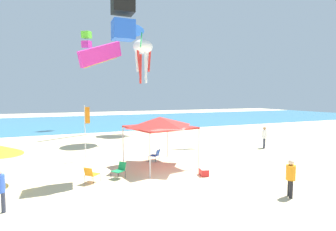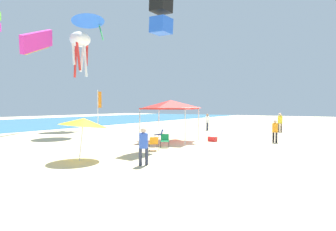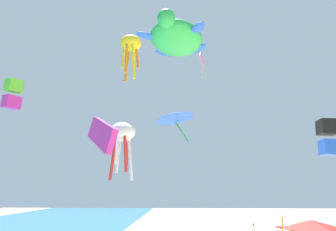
# 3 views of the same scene
# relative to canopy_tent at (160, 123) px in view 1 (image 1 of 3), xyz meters

# --- Properties ---
(ground) EXTENTS (120.00, 120.00, 0.10)m
(ground) POSITION_rel_canopy_tent_xyz_m (0.15, -2.66, -2.73)
(ground) COLOR beige
(ocean_strip) EXTENTS (120.00, 27.69, 0.02)m
(ocean_strip) POSITION_rel_canopy_tent_xyz_m (0.15, 30.02, -2.67)
(ocean_strip) COLOR teal
(ocean_strip) RESTS_ON ground
(canopy_tent) EXTENTS (4.07, 4.05, 3.03)m
(canopy_tent) POSITION_rel_canopy_tent_xyz_m (0.00, 0.00, 0.00)
(canopy_tent) COLOR #B7B7BC
(canopy_tent) RESTS_ON ground
(folding_chair_near_cooler) EXTENTS (0.80, 0.76, 0.82)m
(folding_chair_near_cooler) POSITION_rel_canopy_tent_xyz_m (-2.76, -1.35, -2.21)
(folding_chair_near_cooler) COLOR black
(folding_chair_near_cooler) RESTS_ON ground
(folding_chair_facing_ocean) EXTENTS (0.80, 0.81, 0.82)m
(folding_chair_facing_ocean) POSITION_rel_canopy_tent_xyz_m (0.08, 1.04, -2.21)
(folding_chair_facing_ocean) COLOR black
(folding_chair_facing_ocean) RESTS_ON ground
(folding_chair_left_of_tent) EXTENTS (0.81, 0.80, 0.82)m
(folding_chair_left_of_tent) POSITION_rel_canopy_tent_xyz_m (-4.24, -1.56, -2.21)
(folding_chair_left_of_tent) COLOR black
(folding_chair_left_of_tent) RESTS_ON ground
(cooler_box) EXTENTS (0.52, 0.69, 0.40)m
(cooler_box) POSITION_rel_canopy_tent_xyz_m (1.52, -2.67, -2.48)
(cooler_box) COLOR red
(cooler_box) RESTS_ON ground
(banner_flag) EXTENTS (0.36, 0.06, 3.67)m
(banner_flag) POSITION_rel_canopy_tent_xyz_m (-4.05, 3.20, -0.47)
(banner_flag) COLOR silver
(banner_flag) RESTS_ON ground
(person_watching_sky) EXTENTS (0.42, 0.42, 1.77)m
(person_watching_sky) POSITION_rel_canopy_tent_xyz_m (9.89, 1.69, -1.64)
(person_watching_sky) COLOR #33384C
(person_watching_sky) RESTS_ON ground
(person_beachcomber) EXTENTS (0.38, 0.38, 1.62)m
(person_beachcomber) POSITION_rel_canopy_tent_xyz_m (3.39, -6.62, -1.73)
(person_beachcomber) COLOR black
(person_beachcomber) RESTS_ON ground
(kite_box_black) EXTENTS (1.14, 1.18, 2.39)m
(kite_box_black) POSITION_rel_canopy_tent_xyz_m (-2.37, -0.81, 5.74)
(kite_box_black) COLOR black
(kite_octopus_white) EXTENTS (2.25, 2.25, 5.00)m
(kite_octopus_white) POSITION_rel_canopy_tent_xyz_m (3.27, 14.04, 7.02)
(kite_octopus_white) COLOR white
(kite_parafoil_magenta) EXTENTS (5.22, 3.55, 3.58)m
(kite_parafoil_magenta) POSITION_rel_canopy_tent_xyz_m (-1.37, 14.64, 6.24)
(kite_parafoil_magenta) COLOR #E02D9E
(kite_delta_blue) EXTENTS (3.99, 4.02, 2.51)m
(kite_delta_blue) POSITION_rel_canopy_tent_xyz_m (0.45, 9.42, 8.02)
(kite_delta_blue) COLOR blue
(kite_box_lime) EXTENTS (1.46, 1.48, 2.24)m
(kite_box_lime) POSITION_rel_canopy_tent_xyz_m (-2.29, 21.00, 9.05)
(kite_box_lime) COLOR #66D82D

